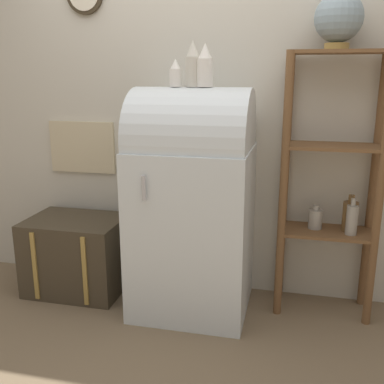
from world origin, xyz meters
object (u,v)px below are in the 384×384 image
Objects in this scene: vase_center at (192,65)px; vase_right at (205,67)px; suitcase_trunk at (77,254)px; globe at (339,19)px; refrigerator at (193,199)px; vase_left at (176,74)px.

vase_right is at bearing -10.51° from vase_center.
vase_center is at bearing -2.68° from suitcase_trunk.
suitcase_trunk is 1.57m from vase_center.
suitcase_trunk is 2.31m from globe.
suitcase_trunk is (-0.87, 0.05, -0.48)m from refrigerator.
refrigerator is 1.38m from globe.
vase_center is 0.08m from vase_right.
vase_right is at bearing -166.39° from globe.
suitcase_trunk is 2.67× the size of vase_right.
vase_right is (0.08, -0.02, -0.01)m from vase_center.
vase_right reaches higher than suitcase_trunk.
globe reaches higher than vase_center.
vase_right is (0.95, -0.06, 1.30)m from suitcase_trunk.
vase_center is (0.10, 0.02, 0.05)m from vase_left.
refrigerator is 5.80× the size of vase_right.
vase_left reaches higher than suitcase_trunk.
vase_right reaches higher than vase_left.
vase_center reaches higher than refrigerator.
globe is 1.19× the size of vase_center.
vase_center is at bearing -168.69° from globe.
suitcase_trunk is 2.50× the size of vase_center.
suitcase_trunk is 1.61m from vase_right.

